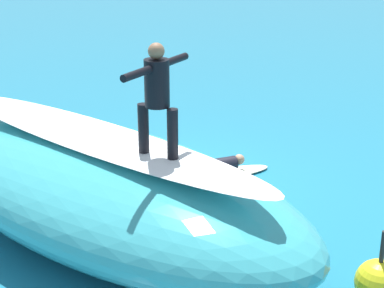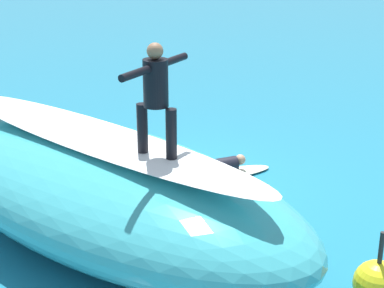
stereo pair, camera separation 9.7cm
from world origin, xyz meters
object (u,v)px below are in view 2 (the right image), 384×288
(surfer_paddling, at_px, (211,168))
(buoy_marker, at_px, (377,283))
(surfboard_paddling, at_px, (217,175))
(surfboard_riding, at_px, (157,158))
(surfer_riding, at_px, (156,92))

(surfer_paddling, xyz_separation_m, buoy_marker, (-3.60, 2.60, 0.10))
(surfboard_paddling, distance_m, surfer_paddling, 0.21)
(surfboard_riding, relative_size, buoy_marker, 2.00)
(surfer_riding, relative_size, surfer_paddling, 1.09)
(buoy_marker, bearing_deg, surfboard_riding, 7.93)
(surfer_riding, distance_m, buoy_marker, 3.66)
(surfer_riding, bearing_deg, surfer_paddling, -74.44)
(surfboard_paddling, bearing_deg, surfboard_riding, -130.02)
(surfer_riding, bearing_deg, surfboard_riding, 92.64)
(surfboard_paddling, height_order, buoy_marker, buoy_marker)
(surfer_riding, xyz_separation_m, surfer_paddling, (0.69, -3.01, -2.28))
(surfboard_riding, distance_m, buoy_marker, 3.21)
(surfer_riding, bearing_deg, buoy_marker, -169.43)
(surfboard_riding, xyz_separation_m, surfboard_paddling, (0.61, -3.10, -1.54))
(surfer_riding, height_order, surfer_paddling, surfer_riding)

